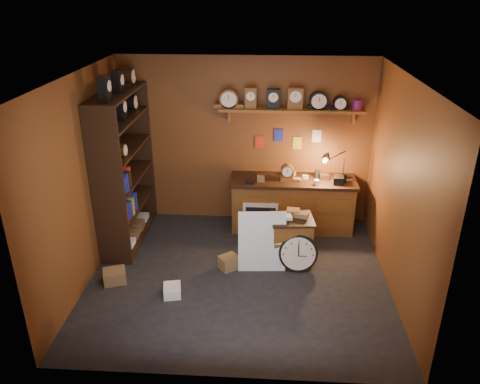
% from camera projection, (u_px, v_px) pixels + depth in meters
% --- Properties ---
extents(floor, '(4.00, 4.00, 0.00)m').
position_uv_depth(floor, '(238.00, 276.00, 6.41)').
color(floor, black).
rests_on(floor, ground).
extents(room_shell, '(4.02, 3.62, 2.71)m').
position_uv_depth(room_shell, '(242.00, 155.00, 5.81)').
color(room_shell, brown).
rests_on(room_shell, ground).
extents(shelving_unit, '(0.47, 1.60, 2.58)m').
position_uv_depth(shelving_unit, '(122.00, 163.00, 6.90)').
color(shelving_unit, black).
rests_on(shelving_unit, ground).
extents(workbench, '(1.97, 0.66, 1.36)m').
position_uv_depth(workbench, '(292.00, 201.00, 7.52)').
color(workbench, brown).
rests_on(workbench, ground).
extents(low_cabinet, '(0.64, 0.56, 0.76)m').
position_uv_depth(low_cabinet, '(291.00, 237.00, 6.66)').
color(low_cabinet, brown).
rests_on(low_cabinet, ground).
extents(big_round_clock, '(0.54, 0.17, 0.54)m').
position_uv_depth(big_round_clock, '(298.00, 253.00, 6.46)').
color(big_round_clock, black).
rests_on(big_round_clock, ground).
extents(white_panel, '(0.67, 0.22, 0.86)m').
position_uv_depth(white_panel, '(261.00, 268.00, 6.61)').
color(white_panel, silver).
rests_on(white_panel, ground).
extents(mini_fridge, '(0.56, 0.58, 0.57)m').
position_uv_depth(mini_fridge, '(261.00, 213.00, 7.55)').
color(mini_fridge, silver).
rests_on(mini_fridge, ground).
extents(floor_box_a, '(0.36, 0.33, 0.18)m').
position_uv_depth(floor_box_a, '(115.00, 276.00, 6.26)').
color(floor_box_a, olive).
rests_on(floor_box_a, ground).
extents(floor_box_b, '(0.26, 0.30, 0.13)m').
position_uv_depth(floor_box_b, '(172.00, 290.00, 6.01)').
color(floor_box_b, white).
rests_on(floor_box_b, ground).
extents(floor_box_c, '(0.33, 0.32, 0.19)m').
position_uv_depth(floor_box_c, '(229.00, 262.00, 6.56)').
color(floor_box_c, olive).
rests_on(floor_box_c, ground).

